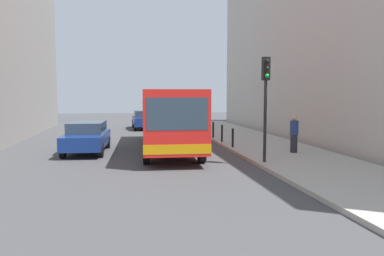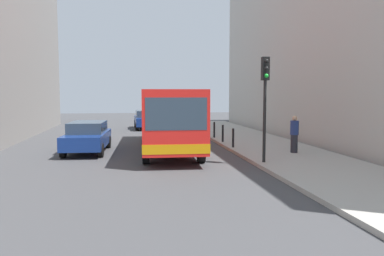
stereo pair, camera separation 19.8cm
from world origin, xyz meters
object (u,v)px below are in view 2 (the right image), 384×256
at_px(bollard_far, 214,130).
at_px(bollard_mid, 223,133).
at_px(bus, 168,116).
at_px(car_behind_bus, 146,119).
at_px(bollard_farthest, 207,127).
at_px(traffic_light, 265,89).
at_px(car_beside_bus, 87,136).
at_px(bollard_near, 233,138).
at_px(pedestrian_near_signal, 294,134).

bearing_deg(bollard_far, bollard_mid, -90.00).
height_order(bus, car_behind_bus, bus).
distance_m(bus, bollard_farthest, 6.67).
relative_size(traffic_light, bollard_far, 4.32).
relative_size(car_behind_bus, bollard_mid, 4.67).
relative_size(bollard_mid, bollard_farthest, 1.00).
height_order(car_beside_bus, bollard_farthest, car_beside_bus).
height_order(bus, bollard_mid, bus).
xyz_separation_m(bus, car_behind_bus, (-0.63, 11.80, -0.94)).
relative_size(traffic_light, bollard_near, 4.32).
height_order(bollard_mid, bollard_farthest, same).
distance_m(bollard_near, bollard_farthest, 6.64).
xyz_separation_m(bus, car_beside_bus, (-3.97, -0.44, -0.94)).
distance_m(bollard_far, pedestrian_near_signal, 6.97).
height_order(bus, traffic_light, traffic_light).
bearing_deg(pedestrian_near_signal, bollard_far, 108.12).
relative_size(car_beside_bus, bollard_near, 4.73).
distance_m(traffic_light, bollard_near, 4.90).
relative_size(bollard_near, bollard_farthest, 1.00).
bearing_deg(traffic_light, car_behind_bus, 102.94).
bearing_deg(bollard_far, pedestrian_near_signal, -70.82).
bearing_deg(bus, bollard_mid, -154.35).
height_order(bollard_mid, bollard_far, same).
bearing_deg(car_beside_bus, traffic_light, 150.18).
relative_size(bollard_mid, pedestrian_near_signal, 0.56).
bearing_deg(bollard_far, bollard_farthest, 90.00).
height_order(car_behind_bus, bollard_farthest, car_behind_bus).
bearing_deg(car_behind_bus, bus, 91.83).
distance_m(bollard_near, bollard_mid, 2.21).
relative_size(car_beside_bus, pedestrian_near_signal, 2.66).
height_order(bus, bollard_near, bus).
distance_m(bus, bollard_mid, 3.61).
bearing_deg(bollard_farthest, car_beside_bus, -138.96).
distance_m(car_beside_bus, bollard_mid, 7.35).
bearing_deg(pedestrian_near_signal, bollard_near, 135.70).
relative_size(traffic_light, pedestrian_near_signal, 2.43).
xyz_separation_m(car_beside_bus, bollard_far, (7.13, 4.00, -0.16)).
bearing_deg(bollard_near, bollard_far, 90.00).
relative_size(bus, pedestrian_near_signal, 6.59).
distance_m(car_beside_bus, car_behind_bus, 12.68).
relative_size(bollard_farthest, pedestrian_near_signal, 0.56).
relative_size(bus, car_behind_bus, 2.51).
height_order(bus, car_beside_bus, bus).
xyz_separation_m(car_beside_bus, pedestrian_near_signal, (9.42, -2.58, 0.21)).
height_order(car_beside_bus, bollard_mid, car_beside_bus).
relative_size(bus, bollard_mid, 11.71).
xyz_separation_m(bollard_near, bollard_farthest, (0.00, 6.64, 0.00)).
bearing_deg(bollard_mid, bollard_near, -90.00).
bearing_deg(bollard_mid, bus, -156.97).
bearing_deg(bus, traffic_light, 124.96).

